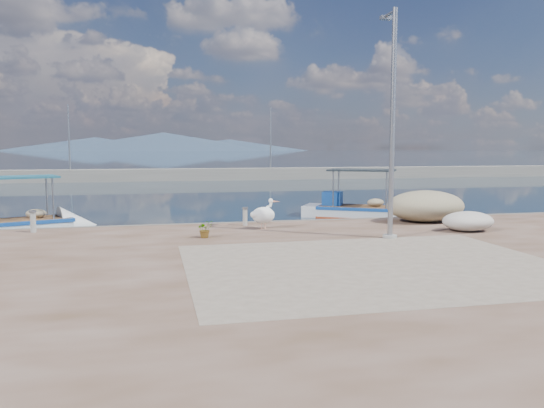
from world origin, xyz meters
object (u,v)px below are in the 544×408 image
at_px(pelican, 264,215).
at_px(boat_left, 17,228).
at_px(lamp_post, 392,132).
at_px(boat_right, 360,213).
at_px(bollard_near, 245,216).

bearing_deg(pelican, boat_left, 141.99).
bearing_deg(pelican, lamp_post, -50.10).
height_order(boat_left, boat_right, boat_right).
bearing_deg(bollard_near, pelican, -61.47).
distance_m(lamp_post, bollard_near, 6.12).
distance_m(pelican, bollard_near, 1.06).
distance_m(boat_right, bollard_near, 7.98).
xyz_separation_m(lamp_post, bollard_near, (-3.97, 3.61, -2.93)).
relative_size(boat_right, lamp_post, 0.82).
height_order(boat_left, bollard_near, boat_left).
xyz_separation_m(boat_left, pelican, (8.97, -4.31, 0.80)).
height_order(boat_right, pelican, boat_right).
bearing_deg(boat_left, pelican, -45.82).
relative_size(boat_left, bollard_near, 8.43).
height_order(boat_left, lamp_post, lamp_post).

